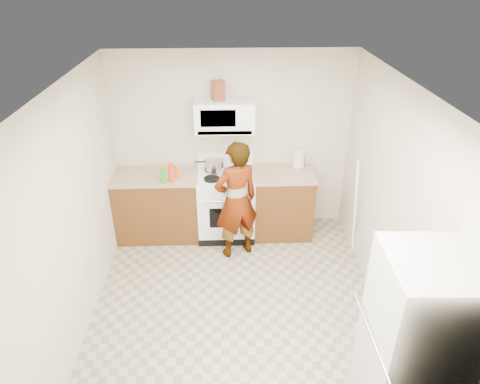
{
  "coord_description": "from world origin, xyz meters",
  "views": [
    {
      "loc": [
        -0.1,
        -3.64,
        3.47
      ],
      "look_at": [
        0.06,
        0.55,
        1.17
      ],
      "focal_mm": 32.0,
      "sensor_mm": 36.0,
      "label": 1
    }
  ],
  "objects_px": {
    "fridge": "(416,350)",
    "person": "(236,201)",
    "microwave": "(225,116)",
    "saucepan": "(215,165)",
    "gas_range": "(226,203)",
    "kettle": "(298,159)"
  },
  "relations": [
    {
      "from": "fridge",
      "to": "person",
      "type": "bearing_deg",
      "value": 120.43
    },
    {
      "from": "microwave",
      "to": "person",
      "type": "relative_size",
      "value": 0.48
    },
    {
      "from": "microwave",
      "to": "saucepan",
      "type": "bearing_deg",
      "value": -174.44
    },
    {
      "from": "gas_range",
      "to": "person",
      "type": "height_order",
      "value": "person"
    },
    {
      "from": "fridge",
      "to": "kettle",
      "type": "height_order",
      "value": "fridge"
    },
    {
      "from": "person",
      "to": "microwave",
      "type": "bearing_deg",
      "value": -100.83
    },
    {
      "from": "gas_range",
      "to": "fridge",
      "type": "distance_m",
      "value": 3.25
    },
    {
      "from": "gas_range",
      "to": "kettle",
      "type": "relative_size",
      "value": 5.59
    },
    {
      "from": "saucepan",
      "to": "gas_range",
      "type": "bearing_deg",
      "value": -38.3
    },
    {
      "from": "microwave",
      "to": "kettle",
      "type": "relative_size",
      "value": 3.76
    },
    {
      "from": "kettle",
      "to": "saucepan",
      "type": "distance_m",
      "value": 1.15
    },
    {
      "from": "person",
      "to": "gas_range",
      "type": "bearing_deg",
      "value": -97.82
    },
    {
      "from": "kettle",
      "to": "saucepan",
      "type": "relative_size",
      "value": 0.82
    },
    {
      "from": "kettle",
      "to": "fridge",
      "type": "bearing_deg",
      "value": -79.46
    },
    {
      "from": "gas_range",
      "to": "fridge",
      "type": "bearing_deg",
      "value": -63.8
    },
    {
      "from": "gas_range",
      "to": "saucepan",
      "type": "distance_m",
      "value": 0.57
    },
    {
      "from": "gas_range",
      "to": "fridge",
      "type": "height_order",
      "value": "fridge"
    },
    {
      "from": "fridge",
      "to": "saucepan",
      "type": "xyz_separation_m",
      "value": [
        -1.57,
        3.01,
        0.17
      ]
    },
    {
      "from": "gas_range",
      "to": "fridge",
      "type": "relative_size",
      "value": 0.66
    },
    {
      "from": "microwave",
      "to": "saucepan",
      "type": "xyz_separation_m",
      "value": [
        -0.14,
        -0.01,
        -0.68
      ]
    },
    {
      "from": "person",
      "to": "fridge",
      "type": "xyz_separation_m",
      "value": [
        1.3,
        -2.42,
        0.05
      ]
    },
    {
      "from": "microwave",
      "to": "fridge",
      "type": "distance_m",
      "value": 3.45
    }
  ]
}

